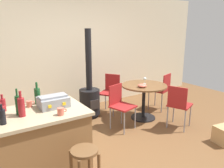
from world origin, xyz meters
The scene contains 21 objects.
ground_plane centered at (0.00, 0.00, 0.00)m, with size 8.80×8.80×0.00m, color brown.
back_wall centered at (0.00, 2.28, 1.35)m, with size 8.00×0.10×2.70m, color beige.
kitchen_island centered at (-1.36, 0.06, 0.46)m, with size 1.19×0.81×0.91m.
wooden_stool centered at (-1.08, -0.65, 0.46)m, with size 0.30×0.30×0.65m.
dining_table centered at (1.05, 0.82, 0.57)m, with size 0.95×0.95×0.75m.
folding_chair_near centered at (0.35, 0.70, 0.50)m, with size 0.49×0.49×0.85m.
folding_chair_far centered at (1.27, 0.07, 0.51)m, with size 0.52×0.52×0.86m.
folding_chair_left centered at (1.74, 0.98, 0.52)m, with size 0.51×0.51×0.88m.
folding_chair_right centered at (0.66, 1.52, 0.52)m, with size 0.56×0.56×0.87m.
wood_stove centered at (0.12, 1.53, 0.46)m, with size 0.44×0.45×1.90m.
toolbox centered at (-1.13, 0.12, 0.98)m, with size 0.37×0.29×0.16m.
bottle_0 centered at (-1.77, -0.11, 1.00)m, with size 0.07×0.07×0.23m.
bottle_1 centered at (-1.75, 0.09, 0.98)m, with size 0.08×0.08×0.18m.
bottle_2 centered at (-1.27, 0.36, 1.02)m, with size 0.08×0.08×0.30m.
bottle_3 centered at (-1.57, 0.09, 1.03)m, with size 0.06×0.06×0.32m.
bottle_4 centered at (-1.71, 0.31, 0.99)m, with size 0.07×0.07×0.22m.
bottle_5 centered at (-1.54, 0.01, 1.03)m, with size 0.08×0.08×0.31m.
cup_0 centered at (-1.39, 0.29, 0.95)m, with size 0.11×0.07×0.08m.
cup_1 centered at (-1.15, -0.20, 0.95)m, with size 0.12×0.08×0.09m.
wine_glass centered at (1.11, 0.88, 0.85)m, with size 0.07×0.07×0.14m.
serving_bowl centered at (0.88, 0.69, 0.78)m, with size 0.18×0.18×0.07m, color #DB6651.
Camera 1 is at (-2.00, -2.60, 1.92)m, focal length 35.76 mm.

